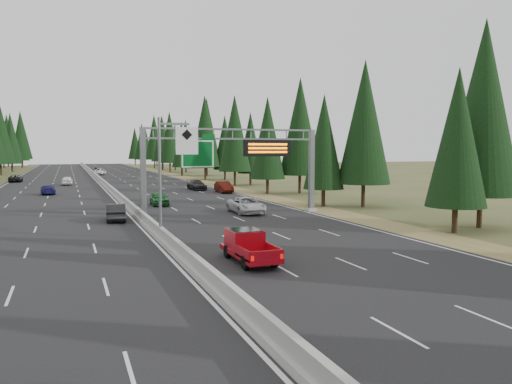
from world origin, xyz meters
TOP-DOWN VIEW (x-y plane):
  - road at (0.00, 80.00)m, footprint 32.00×260.00m
  - shoulder_right at (17.80, 80.00)m, footprint 3.60×260.00m
  - median_barrier at (0.00, 80.00)m, footprint 0.70×260.00m
  - sign_gantry at (8.92, 34.88)m, footprint 16.75×0.98m
  - hov_sign_pole at (0.58, 24.97)m, footprint 2.80×0.50m
  - tree_row_right at (21.98, 69.40)m, footprint 11.09×241.57m
  - silver_minivan at (9.88, 35.84)m, footprint 2.50×5.42m
  - red_pickup at (3.20, 17.08)m, footprint 1.79×5.00m
  - car_ahead_green at (3.45, 45.44)m, footprint 1.84×4.28m
  - car_ahead_dkred at (14.50, 57.97)m, footprint 1.76×4.72m
  - car_ahead_dkgrey at (12.18, 63.98)m, footprint 2.23×4.99m
  - car_ahead_white at (1.55, 114.43)m, footprint 2.51×5.44m
  - car_ahead_far at (1.50, 125.63)m, footprint 2.05×4.41m
  - car_onc_near at (-1.95, 35.09)m, footprint 1.83×4.44m
  - car_onc_blue at (-8.08, 63.73)m, footprint 2.06×4.48m
  - car_onc_white at (-5.68, 81.34)m, footprint 1.93×4.45m
  - car_onc_far at (-14.50, 93.20)m, footprint 2.27×4.83m

SIDE VIEW (x-z plane):
  - shoulder_right at x=17.80m, z-range 0.00..0.06m
  - road at x=0.00m, z-range 0.00..0.08m
  - median_barrier at x=0.00m, z-range -0.01..0.84m
  - car_onc_blue at x=-8.08m, z-range 0.08..1.35m
  - car_onc_far at x=-14.50m, z-range 0.08..1.42m
  - car_ahead_dkgrey at x=12.18m, z-range 0.08..1.50m
  - car_onc_near at x=-1.95m, z-range 0.08..1.51m
  - car_ahead_green at x=3.45m, z-range 0.08..1.52m
  - car_ahead_far at x=1.50m, z-range 0.08..1.54m
  - car_onc_white at x=-5.68m, z-range 0.08..1.57m
  - silver_minivan at x=9.88m, z-range 0.08..1.58m
  - car_ahead_white at x=1.55m, z-range 0.08..1.59m
  - car_ahead_dkred at x=14.50m, z-range 0.08..1.62m
  - red_pickup at x=3.20m, z-range 0.17..1.80m
  - hov_sign_pole at x=0.58m, z-range 0.72..8.72m
  - sign_gantry at x=8.92m, z-range 1.37..9.17m
  - tree_row_right at x=21.98m, z-range -0.41..18.45m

